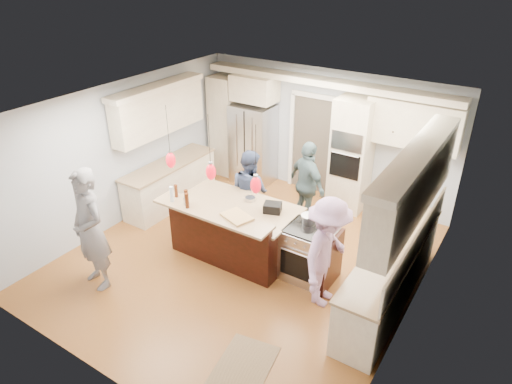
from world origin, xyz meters
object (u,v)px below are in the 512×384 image
refrigerator (253,144)px  person_far_left (250,190)px  kitchen_island (235,229)px  island_range (310,254)px  person_bar_end (90,230)px

refrigerator → person_far_left: bearing=-58.7°
refrigerator → kitchen_island: refrigerator is taller
island_range → person_far_left: size_ratio=0.58×
refrigerator → person_far_left: (1.06, -1.74, -0.10)m
kitchen_island → person_bar_end: person_bar_end is taller
island_range → kitchen_island: bearing=-176.9°
person_bar_end → person_far_left: size_ratio=1.25×
kitchen_island → island_range: 1.41m
refrigerator → kitchen_island: (1.30, -2.57, -0.41)m
kitchen_island → island_range: size_ratio=2.28×
kitchen_island → person_bar_end: size_ratio=1.05×
refrigerator → person_bar_end: (-0.05, -4.44, 0.10)m
refrigerator → island_range: (2.71, -2.49, -0.44)m
person_bar_end → person_far_left: (1.11, 2.70, -0.20)m
island_range → person_bar_end: size_ratio=0.46×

